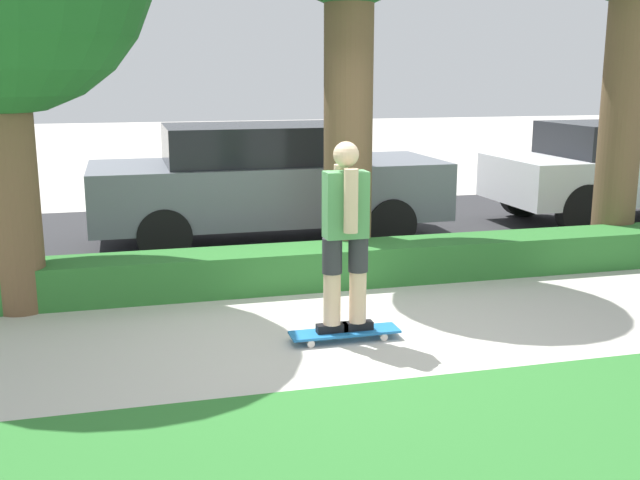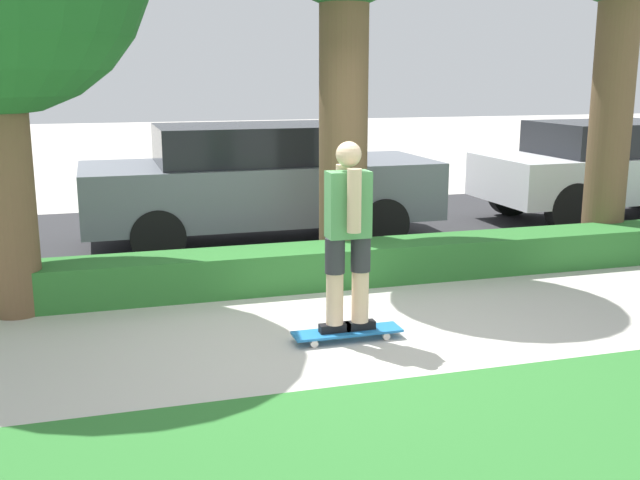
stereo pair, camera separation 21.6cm
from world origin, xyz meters
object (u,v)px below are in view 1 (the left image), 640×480
Objects in this scene: skater_person at (345,233)px; parked_car_rear at (627,169)px; skateboard at (345,332)px; parked_car_middle at (267,181)px.

parked_car_rear is (5.52, 3.88, -0.12)m from skater_person.
skater_person reaches higher than skateboard.
skater_person is 0.39× the size of parked_car_rear.
skater_person is 3.89m from parked_car_middle.
skateboard is 0.20× the size of parked_car_middle.
skater_person is at bearing 129.81° from skateboard.
skater_person is at bearing -145.81° from parked_car_rear.
parked_car_middle reaches higher than skateboard.
parked_car_middle is at bearing 88.87° from skater_person.
skateboard is at bearing -91.48° from parked_car_middle.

